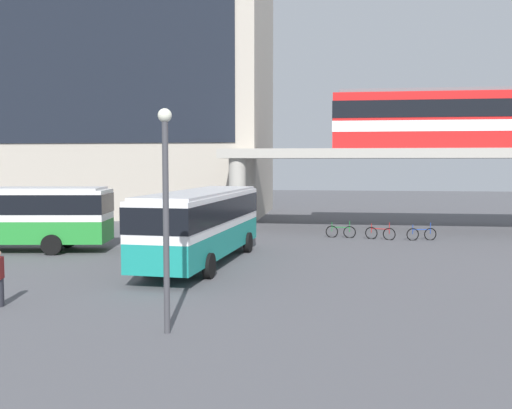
# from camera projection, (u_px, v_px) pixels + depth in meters

# --- Properties ---
(ground_plane) EXTENTS (120.00, 120.00, 0.00)m
(ground_plane) POSITION_uv_depth(u_px,v_px,m) (214.00, 243.00, 31.96)
(ground_plane) COLOR #515156
(station_building) EXTENTS (28.01, 13.17, 21.88)m
(station_building) POSITION_uv_depth(u_px,v_px,m) (104.00, 87.00, 49.81)
(station_building) COLOR #B2A899
(station_building) RESTS_ON ground_plane
(elevated_platform) EXTENTS (32.17, 6.51, 5.33)m
(elevated_platform) POSITION_uv_depth(u_px,v_px,m) (469.00, 160.00, 37.41)
(elevated_platform) COLOR #ADA89E
(elevated_platform) RESTS_ON ground_plane
(train) EXTENTS (19.83, 2.96, 3.84)m
(train) POSITION_uv_depth(u_px,v_px,m) (487.00, 118.00, 37.08)
(train) COLOR red
(train) RESTS_ON elevated_platform
(bus_main) EXTENTS (3.43, 11.21, 3.22)m
(bus_main) POSITION_uv_depth(u_px,v_px,m) (202.00, 219.00, 25.35)
(bus_main) COLOR teal
(bus_main) RESTS_ON ground_plane
(bicycle_red) EXTENTS (1.71, 0.64, 1.04)m
(bicycle_red) POSITION_uv_depth(u_px,v_px,m) (380.00, 233.00, 33.38)
(bicycle_red) COLOR black
(bicycle_red) RESTS_ON ground_plane
(bicycle_green) EXTENTS (1.78, 0.29, 1.04)m
(bicycle_green) POSITION_uv_depth(u_px,v_px,m) (341.00, 232.00, 34.17)
(bicycle_green) COLOR black
(bicycle_green) RESTS_ON ground_plane
(bicycle_blue) EXTENTS (1.75, 0.49, 1.04)m
(bicycle_blue) POSITION_uv_depth(u_px,v_px,m) (422.00, 234.00, 33.04)
(bicycle_blue) COLOR black
(bicycle_blue) RESTS_ON ground_plane
(pedestrian_at_kerb) EXTENTS (0.32, 0.42, 1.78)m
(pedestrian_at_kerb) POSITION_uv_depth(u_px,v_px,m) (232.00, 225.00, 33.47)
(pedestrian_at_kerb) COLOR #33663F
(pedestrian_at_kerb) RESTS_ON ground_plane
(lamp_post) EXTENTS (0.36, 0.36, 5.87)m
(lamp_post) POSITION_uv_depth(u_px,v_px,m) (166.00, 201.00, 14.91)
(lamp_post) COLOR #3F3F44
(lamp_post) RESTS_ON ground_plane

